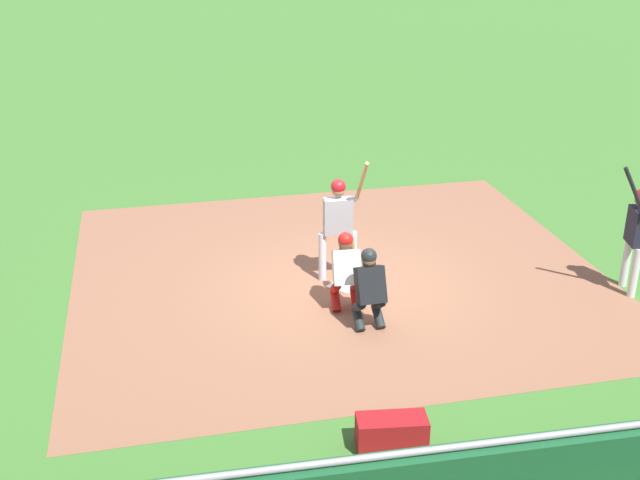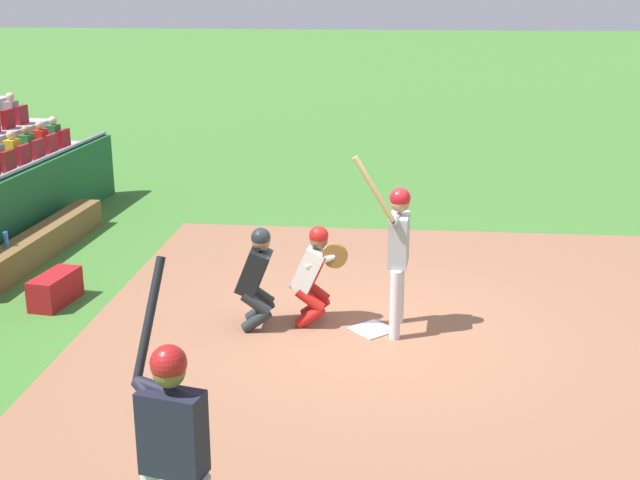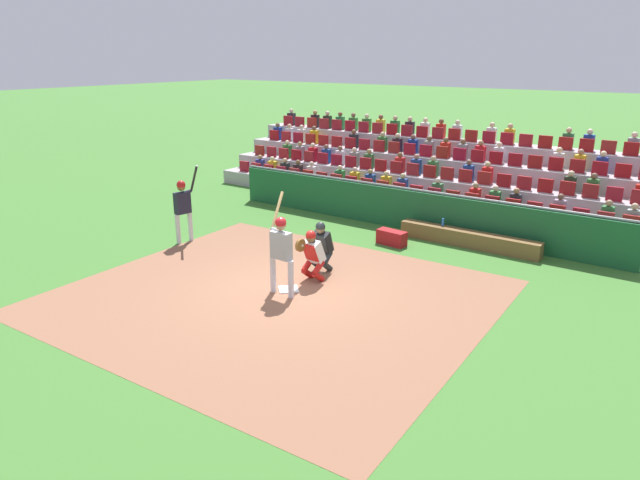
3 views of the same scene
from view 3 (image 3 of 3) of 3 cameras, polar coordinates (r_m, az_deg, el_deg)
The scene contains 12 objects.
ground_plane at distance 13.19m, azimuth -3.13°, elevation -4.95°, with size 160.00×160.00×0.00m, color #3D722D.
infield_dirt_patch at distance 12.84m, azimuth -4.53°, elevation -5.63°, with size 8.98×8.08×0.01m, color #8B5B42.
home_plate_marker at distance 13.19m, azimuth -3.13°, elevation -4.88°, with size 0.44×0.44×0.02m, color white.
batter_at_plate at distance 12.57m, azimuth -3.89°, elevation -0.66°, with size 0.71×0.66×2.23m.
catcher_crouching at distance 13.41m, azimuth -0.80°, elevation -1.26°, with size 0.48×0.71×1.29m.
home_plate_umpire at distance 14.04m, azimuth 0.17°, elevation -0.40°, with size 0.49×0.48×1.30m.
dugout_wall at distance 17.73m, azimuth 8.76°, elevation 3.03°, with size 12.76×0.24×1.29m.
dugout_bench at distance 16.54m, azimuth 14.47°, elevation 0.12°, with size 4.00×0.40×0.44m, color brown.
water_bottle_on_bench at distance 16.80m, azimuth 12.08°, elevation 1.75°, with size 0.07×0.07×0.22m, color blue.
equipment_duffel_bag at distance 16.28m, azimuth 7.12°, elevation 0.24°, with size 0.83×0.36×0.41m, color maroon.
on_deck_batter at distance 16.58m, azimuth -13.43°, elevation 3.48°, with size 0.68×0.58×2.25m.
bleacher_stand at distance 21.15m, azimuth 13.59°, elevation 5.77°, with size 18.57×3.89×2.82m.
Camera 3 is at (-7.61, 9.47, 5.15)m, focal length 32.27 mm.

